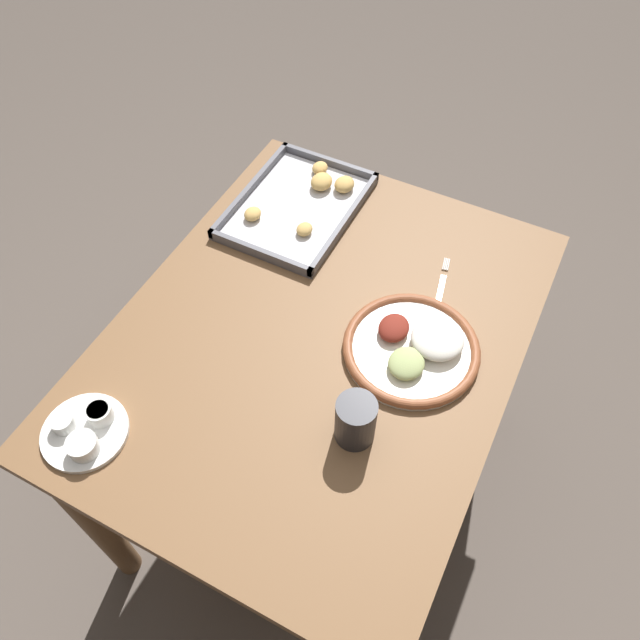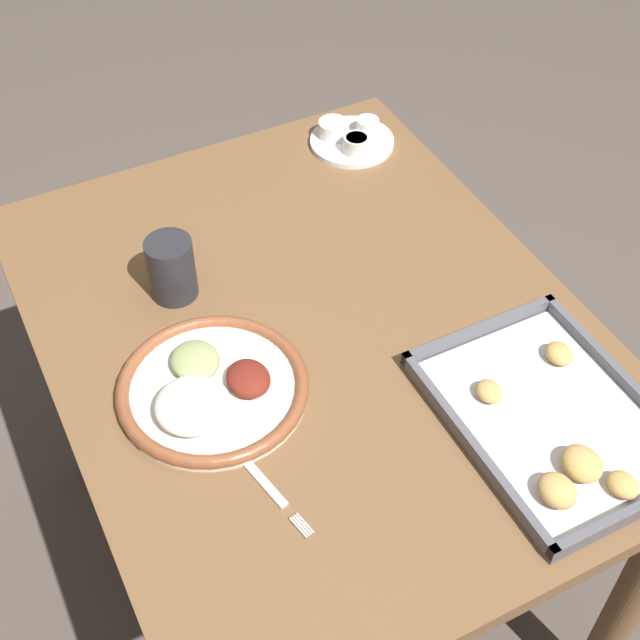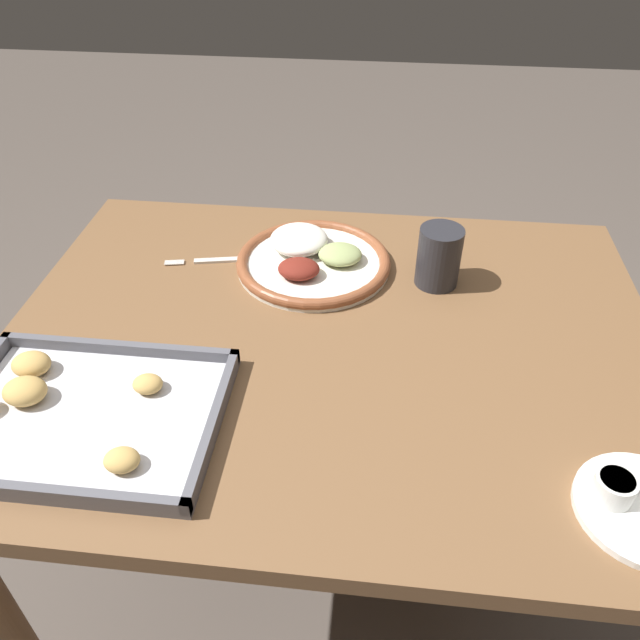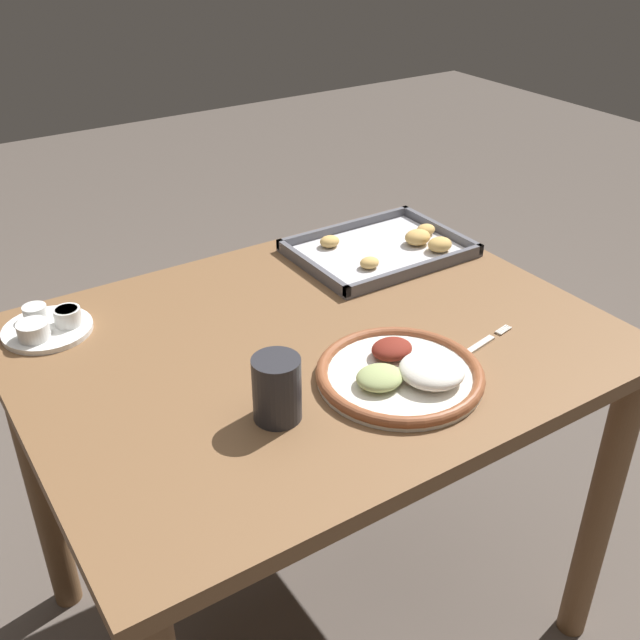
% 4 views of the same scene
% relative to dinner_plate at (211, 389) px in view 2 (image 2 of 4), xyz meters
% --- Properties ---
extents(ground_plane, '(8.00, 8.00, 0.00)m').
position_rel_dinner_plate_xyz_m(ground_plane, '(-0.05, 0.19, -0.75)').
color(ground_plane, '#564C44').
extents(dining_table, '(1.02, 0.79, 0.74)m').
position_rel_dinner_plate_xyz_m(dining_table, '(-0.05, 0.19, -0.14)').
color(dining_table, brown).
rests_on(dining_table, ground_plane).
extents(dinner_plate, '(0.27, 0.27, 0.05)m').
position_rel_dinner_plate_xyz_m(dinner_plate, '(0.00, 0.00, 0.00)').
color(dinner_plate, white).
rests_on(dinner_plate, dining_table).
extents(fork, '(0.19, 0.05, 0.00)m').
position_rel_dinner_plate_xyz_m(fork, '(0.16, 0.00, -0.01)').
color(fork, silver).
rests_on(fork, dining_table).
extents(saucer_plate, '(0.16, 0.16, 0.04)m').
position_rel_dinner_plate_xyz_m(saucer_plate, '(-0.44, 0.46, 0.00)').
color(saucer_plate, white).
rests_on(saucer_plate, dining_table).
extents(baking_tray, '(0.36, 0.27, 0.04)m').
position_rel_dinner_plate_xyz_m(baking_tray, '(0.27, 0.40, -0.00)').
color(baking_tray, '#595960').
rests_on(baking_tray, dining_table).
extents(drinking_cup, '(0.07, 0.07, 0.10)m').
position_rel_dinner_plate_xyz_m(drinking_cup, '(-0.22, 0.03, 0.04)').
color(drinking_cup, '#28282D').
rests_on(drinking_cup, dining_table).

